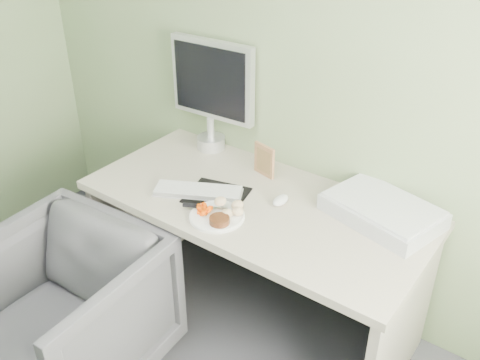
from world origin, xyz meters
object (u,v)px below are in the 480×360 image
Objects in this scene: desk_chair at (65,311)px; monitor at (212,89)px; desk at (254,232)px; scanner at (382,211)px; plate at (217,216)px.

monitor is at bearing 86.22° from desk_chair.
desk is at bearing 53.11° from desk_chair.
desk is 3.38× the size of scanner.
scanner is (0.58, 0.42, 0.03)m from plate.
desk_chair is at bearing -122.51° from scanner.
monitor is at bearing 129.90° from plate.
plate is 0.72m from scanner.
scanner is at bearing 39.47° from desk_chair.
desk_chair is (-1.02, -0.97, -0.42)m from scanner.
desk is at bearing 76.05° from plate.
scanner is 0.81× the size of monitor.
monitor reaches higher than plate.
desk_chair is at bearing -92.45° from monitor.
plate is 0.76m from monitor.
scanner reaches higher than desk.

